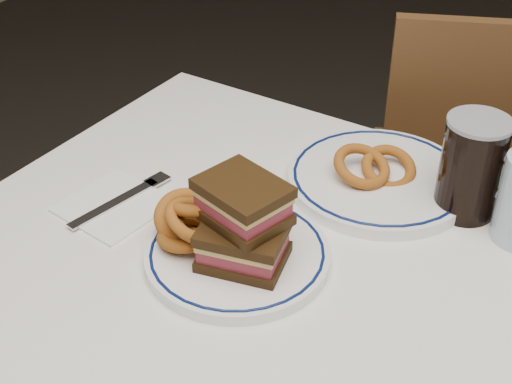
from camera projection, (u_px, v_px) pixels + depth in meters
The scene contains 10 objects.
dining_table at pixel (364, 373), 0.95m from camera, with size 1.27×0.87×0.75m.
chair_far at pixel (470, 179), 1.60m from camera, with size 0.56×0.56×0.91m.
main_plate at pixel (237, 254), 0.98m from camera, with size 0.25×0.25×0.02m.
reuben_sandwich at pixel (243, 223), 0.93m from camera, with size 0.14×0.13×0.11m.
onion_rings_main at pixel (195, 221), 0.98m from camera, with size 0.13×0.13×0.10m.
ketchup_ramekin at pixel (266, 199), 1.04m from camera, with size 0.06×0.06×0.04m.
beer_mug at pixel (474, 167), 1.03m from camera, with size 0.14×0.09×0.15m.
far_plate at pixel (379, 179), 1.13m from camera, with size 0.29×0.29×0.02m.
onion_rings_far at pixel (375, 167), 1.11m from camera, with size 0.13×0.12×0.07m.
napkin_fork at pixel (116, 204), 1.09m from camera, with size 0.15×0.19×0.01m.
Camera 1 is at (0.22, -0.62, 1.39)m, focal length 50.00 mm.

